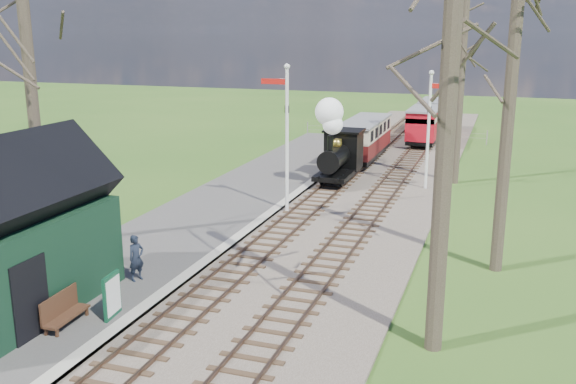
% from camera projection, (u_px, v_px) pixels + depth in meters
% --- Properties ---
extents(distant_hills, '(114.40, 48.00, 22.02)m').
position_uv_depth(distant_hills, '(439.00, 240.00, 74.72)').
color(distant_hills, '#385B23').
rests_on(distant_hills, ground).
extents(ballast_bed, '(8.00, 60.00, 0.10)m').
position_uv_depth(ballast_bed, '(364.00, 184.00, 31.90)').
color(ballast_bed, brown).
rests_on(ballast_bed, ground).
extents(track_near, '(1.60, 60.00, 0.15)m').
position_uv_depth(track_near, '(339.00, 182.00, 32.29)').
color(track_near, brown).
rests_on(track_near, ground).
extents(track_far, '(1.60, 60.00, 0.15)m').
position_uv_depth(track_far, '(390.00, 185.00, 31.48)').
color(track_far, brown).
rests_on(track_far, ground).
extents(platform, '(5.00, 44.00, 0.20)m').
position_uv_depth(platform, '(206.00, 218.00, 26.06)').
color(platform, '#474442').
rests_on(platform, ground).
extents(coping_strip, '(0.40, 44.00, 0.21)m').
position_uv_depth(coping_strip, '(259.00, 223.00, 25.33)').
color(coping_strip, '#B2AD9E').
rests_on(coping_strip, ground).
extents(station_shed, '(3.25, 6.30, 4.78)m').
position_uv_depth(station_shed, '(5.00, 239.00, 16.60)').
color(station_shed, black).
rests_on(station_shed, platform).
extents(semaphore_near, '(1.22, 0.24, 6.22)m').
position_uv_depth(semaphore_near, '(285.00, 128.00, 26.17)').
color(semaphore_near, silver).
rests_on(semaphore_near, ground).
extents(semaphore_far, '(1.22, 0.24, 5.72)m').
position_uv_depth(semaphore_far, '(430.00, 121.00, 30.12)').
color(semaphore_far, silver).
rests_on(semaphore_far, ground).
extents(bare_trees, '(15.51, 22.39, 12.00)m').
position_uv_depth(bare_trees, '(287.00, 107.00, 19.71)').
color(bare_trees, '#382D23').
rests_on(bare_trees, ground).
extents(fence_line, '(12.60, 0.08, 1.00)m').
position_uv_depth(fence_line, '(393.00, 132.00, 44.93)').
color(fence_line, slate).
rests_on(fence_line, ground).
extents(locomotive, '(1.71, 3.99, 4.28)m').
position_uv_depth(locomotive, '(338.00, 146.00, 31.54)').
color(locomotive, black).
rests_on(locomotive, ground).
extents(coach, '(2.00, 6.84, 2.10)m').
position_uv_depth(coach, '(364.00, 137.00, 37.23)').
color(coach, black).
rests_on(coach, ground).
extents(red_carriage_a, '(1.92, 4.74, 2.02)m').
position_uv_depth(red_carriage_a, '(424.00, 125.00, 42.46)').
color(red_carriage_a, black).
rests_on(red_carriage_a, ground).
extents(red_carriage_b, '(1.92, 4.74, 2.02)m').
position_uv_depth(red_carriage_b, '(434.00, 115.00, 47.50)').
color(red_carriage_b, black).
rests_on(red_carriage_b, ground).
extents(sign_board, '(0.18, 0.81, 1.18)m').
position_uv_depth(sign_board, '(112.00, 296.00, 16.72)').
color(sign_board, '#0E4127').
rests_on(sign_board, platform).
extents(bench, '(0.50, 1.51, 0.85)m').
position_uv_depth(bench, '(63.00, 310.00, 16.30)').
color(bench, '#402517').
rests_on(bench, platform).
extents(person, '(0.52, 0.61, 1.41)m').
position_uv_depth(person, '(136.00, 258.00, 19.15)').
color(person, black).
rests_on(person, platform).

